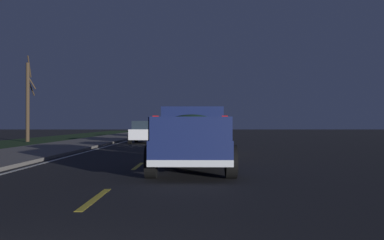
{
  "coord_description": "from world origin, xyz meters",
  "views": [
    {
      "loc": [
        -2.63,
        -1.79,
        1.37
      ],
      "look_at": [
        11.38,
        -1.74,
        1.48
      ],
      "focal_mm": 41.86,
      "sensor_mm": 36.0,
      "label": 1
    }
  ],
  "objects_px": {
    "sedan_white": "(146,132)",
    "sedan_black": "(157,129)",
    "sedan_tan": "(195,136)",
    "pickup_truck": "(192,137)",
    "bare_tree_far": "(28,100)"
  },
  "relations": [
    {
      "from": "bare_tree_far",
      "to": "sedan_black",
      "type": "bearing_deg",
      "value": -41.84
    },
    {
      "from": "sedan_tan",
      "to": "sedan_black",
      "type": "xyz_separation_m",
      "value": [
        22.87,
        3.67,
        0.0
      ]
    },
    {
      "from": "pickup_truck",
      "to": "sedan_white",
      "type": "bearing_deg",
      "value": 10.27
    },
    {
      "from": "sedan_black",
      "to": "bare_tree_far",
      "type": "distance_m",
      "value": 13.47
    },
    {
      "from": "sedan_tan",
      "to": "sedan_black",
      "type": "height_order",
      "value": "same"
    },
    {
      "from": "pickup_truck",
      "to": "bare_tree_far",
      "type": "distance_m",
      "value": 24.03
    },
    {
      "from": "pickup_truck",
      "to": "sedan_black",
      "type": "distance_m",
      "value": 30.55
    },
    {
      "from": "bare_tree_far",
      "to": "sedan_white",
      "type": "bearing_deg",
      "value": -103.65
    },
    {
      "from": "sedan_white",
      "to": "sedan_black",
      "type": "bearing_deg",
      "value": 1.22
    },
    {
      "from": "pickup_truck",
      "to": "sedan_black",
      "type": "height_order",
      "value": "pickup_truck"
    },
    {
      "from": "bare_tree_far",
      "to": "sedan_tan",
      "type": "bearing_deg",
      "value": -136.05
    },
    {
      "from": "sedan_black",
      "to": "pickup_truck",
      "type": "bearing_deg",
      "value": -173.3
    },
    {
      "from": "pickup_truck",
      "to": "sedan_tan",
      "type": "distance_m",
      "value": 7.48
    },
    {
      "from": "sedan_tan",
      "to": "bare_tree_far",
      "type": "relative_size",
      "value": 0.68
    },
    {
      "from": "sedan_black",
      "to": "bare_tree_far",
      "type": "bearing_deg",
      "value": 138.16
    }
  ]
}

